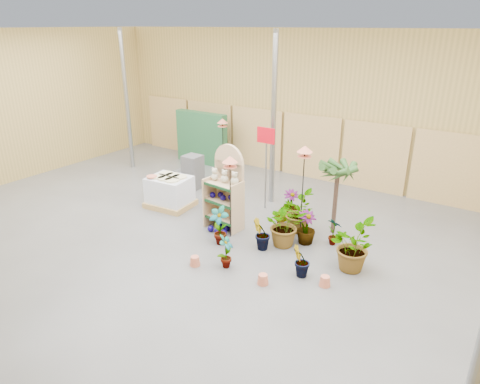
% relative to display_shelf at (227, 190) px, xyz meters
% --- Properties ---
extents(room, '(15.20, 12.10, 4.70)m').
position_rel_display_shelf_xyz_m(room, '(0.12, -0.66, 1.28)').
color(room, '#4D4D4D').
rests_on(room, ground).
extents(display_shelf, '(0.90, 0.62, 2.04)m').
position_rel_display_shelf_xyz_m(display_shelf, '(0.00, 0.00, 0.00)').
color(display_shelf, tan).
rests_on(display_shelf, ground).
extents(teddy_bears, '(0.75, 0.19, 0.31)m').
position_rel_display_shelf_xyz_m(teddy_bears, '(0.02, -0.10, 0.36)').
color(teddy_bears, beige).
rests_on(teddy_bears, display_shelf).
extents(gazing_balls_shelf, '(0.75, 0.26, 0.14)m').
position_rel_display_shelf_xyz_m(gazing_balls_shelf, '(0.00, -0.13, -0.13)').
color(gazing_balls_shelf, '#0D0554').
rests_on(gazing_balls_shelf, display_shelf).
extents(gazing_balls_floor, '(0.63, 0.39, 0.15)m').
position_rel_display_shelf_xyz_m(gazing_balls_floor, '(0.10, -0.37, -0.86)').
color(gazing_balls_floor, '#0D0554').
rests_on(gazing_balls_floor, ground).
extents(pallet_stack, '(1.24, 1.07, 0.86)m').
position_rel_display_shelf_xyz_m(pallet_stack, '(-1.98, 0.12, -0.51)').
color(pallet_stack, '#A9854D').
rests_on(pallet_stack, ground).
extents(charcoal_planters, '(0.80, 0.50, 1.00)m').
position_rel_display_shelf_xyz_m(charcoal_planters, '(-2.47, 1.56, -0.51)').
color(charcoal_planters, '#3C3C3D').
rests_on(charcoal_planters, ground).
extents(trellis_stock, '(2.00, 0.30, 1.80)m').
position_rel_display_shelf_xyz_m(trellis_stock, '(-3.68, 3.63, -0.03)').
color(trellis_stock, '#225631').
rests_on(trellis_stock, ground).
extents(offer_sign, '(0.50, 0.08, 2.20)m').
position_rel_display_shelf_xyz_m(offer_sign, '(0.22, 1.41, 0.64)').
color(offer_sign, gray).
rests_on(offer_sign, ground).
extents(bird_table_front, '(0.34, 0.34, 1.95)m').
position_rel_display_shelf_xyz_m(bird_table_front, '(0.39, -0.43, 0.88)').
color(bird_table_front, black).
rests_on(bird_table_front, ground).
extents(bird_table_right, '(0.34, 0.34, 2.20)m').
position_rel_display_shelf_xyz_m(bird_table_right, '(1.76, 0.41, 1.11)').
color(bird_table_right, black).
rests_on(bird_table_right, ground).
extents(bird_table_back, '(0.34, 0.34, 1.90)m').
position_rel_display_shelf_xyz_m(bird_table_back, '(-2.17, 2.82, 0.83)').
color(bird_table_back, black).
rests_on(bird_table_back, ground).
extents(palm, '(0.70, 0.70, 1.83)m').
position_rel_display_shelf_xyz_m(palm, '(2.27, 1.11, 0.64)').
color(palm, '#402C22').
rests_on(palm, ground).
extents(potted_plant_0, '(0.48, 0.33, 0.89)m').
position_rel_display_shelf_xyz_m(potted_plant_0, '(0.38, -0.84, -0.48)').
color(potted_plant_0, '#274A1C').
rests_on(potted_plant_0, ground).
extents(potted_plant_1, '(0.44, 0.49, 0.74)m').
position_rel_display_shelf_xyz_m(potted_plant_1, '(1.30, -0.55, -0.56)').
color(potted_plant_1, '#274A1C').
rests_on(potted_plant_1, ground).
extents(potted_plant_2, '(1.20, 1.18, 1.01)m').
position_rel_display_shelf_xyz_m(potted_plant_2, '(1.62, -0.08, -0.43)').
color(potted_plant_2, '#274A1C').
rests_on(potted_plant_2, ground).
extents(potted_plant_3, '(0.59, 0.59, 0.77)m').
position_rel_display_shelf_xyz_m(potted_plant_3, '(1.97, 0.26, -0.55)').
color(potted_plant_3, '#274A1C').
rests_on(potted_plant_3, ground).
extents(potted_plant_4, '(0.40, 0.32, 0.66)m').
position_rel_display_shelf_xyz_m(potted_plant_4, '(2.52, 0.53, -0.60)').
color(potted_plant_4, '#274A1C').
rests_on(potted_plant_4, ground).
extents(potted_plant_5, '(0.43, 0.38, 0.65)m').
position_rel_display_shelf_xyz_m(potted_plant_5, '(1.35, 0.18, -0.60)').
color(potted_plant_5, '#274A1C').
rests_on(potted_plant_5, ground).
extents(potted_plant_6, '(1.07, 1.12, 0.97)m').
position_rel_display_shelf_xyz_m(potted_plant_6, '(1.49, 0.72, -0.44)').
color(potted_plant_6, '#274A1C').
rests_on(potted_plant_6, ground).
extents(potted_plant_8, '(0.33, 0.43, 0.72)m').
position_rel_display_shelf_xyz_m(potted_plant_8, '(1.09, -1.58, -0.57)').
color(potted_plant_8, '#274A1C').
rests_on(potted_plant_8, ground).
extents(potted_plant_9, '(0.39, 0.44, 0.68)m').
position_rel_display_shelf_xyz_m(potted_plant_9, '(2.49, -1.05, -0.59)').
color(potted_plant_9, '#274A1C').
rests_on(potted_plant_9, ground).
extents(potted_plant_10, '(1.07, 1.15, 1.05)m').
position_rel_display_shelf_xyz_m(potted_plant_10, '(3.18, -0.21, -0.41)').
color(potted_plant_10, '#274A1C').
rests_on(potted_plant_10, ground).
extents(potted_plant_11, '(0.57, 0.57, 0.72)m').
position_rel_display_shelf_xyz_m(potted_plant_11, '(1.03, 1.31, -0.57)').
color(potted_plant_11, '#274A1C').
rests_on(potted_plant_11, ground).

